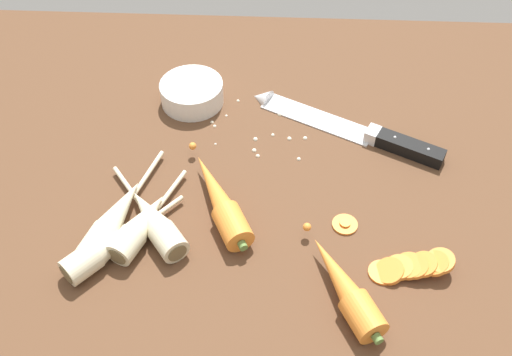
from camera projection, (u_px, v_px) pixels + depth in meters
ground_plane at (257, 183)px, 91.79cm from camera, size 120.00×90.00×4.00cm
chefs_knife at (340, 125)px, 97.12cm from camera, size 32.50×18.66×4.18cm
whole_carrot at (220, 201)px, 84.05cm from camera, size 11.46×20.29×4.20cm
whole_carrot_second at (345, 288)px, 74.20cm from camera, size 10.65×17.87×4.20cm
parsnip_front at (155, 222)px, 81.58cm from camera, size 14.04×17.49×4.00cm
parsnip_mid_left at (114, 219)px, 81.95cm from camera, size 8.92×22.05×4.00cm
parsnip_mid_right at (141, 225)px, 81.14cm from camera, size 9.17×17.75×4.00cm
parsnip_back at (107, 246)px, 78.73cm from camera, size 15.06×16.37×4.00cm
carrot_slice_stack at (411, 267)px, 77.48cm from camera, size 11.47×4.94×3.60cm
carrot_slice_stray_near at (345, 224)px, 83.39cm from camera, size 3.74×3.74×0.70cm
prep_bowl at (192, 92)px, 100.56cm from camera, size 11.00×11.00×4.00cm
mince_crumbs at (270, 131)px, 96.60cm from camera, size 16.58×14.54×0.86cm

